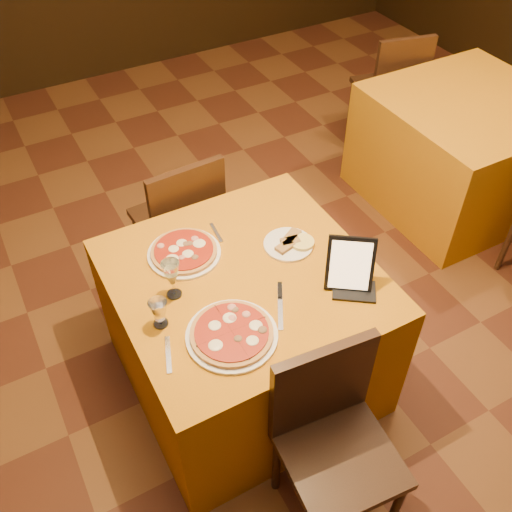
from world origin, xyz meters
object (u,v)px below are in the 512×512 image
main_table (245,329)px  tablet (350,264)px  chair_main_near (340,458)px  water_glass (159,313)px  chair_side_far (386,87)px  chair_main_far (176,219)px  wine_glass (172,279)px  pizza_near (232,334)px  side_table (461,151)px  pizza_far (184,252)px

main_table → tablet: bearing=-35.3°
chair_main_near → water_glass: (-0.42, 0.71, 0.36)m
chair_side_far → main_table: bearing=49.6°
chair_main_far → chair_side_far: size_ratio=1.00×
chair_side_far → wine_glass: wine_glass is taller
pizza_near → water_glass: bearing=138.6°
chair_main_far → chair_side_far: bearing=-165.5°
chair_main_near → side_table: bearing=41.1°
chair_main_near → wine_glass: bearing=115.7°
side_table → chair_main_far: chair_main_far is taller
chair_main_near → chair_side_far: 2.99m
side_table → pizza_far: bearing=-169.5°
side_table → tablet: bearing=-150.9°
chair_main_near → tablet: (0.36, 0.53, 0.41)m
pizza_near → side_table: bearing=22.8°
main_table → pizza_far: size_ratio=3.33×
chair_side_far → water_glass: bearing=45.9°
pizza_near → tablet: size_ratio=1.49×
water_glass → wine_glass: bearing=47.8°
chair_main_far → pizza_near: 1.15m
side_table → main_table: bearing=-162.1°
chair_side_far → pizza_near: 2.80m
side_table → chair_main_far: size_ratio=1.21×
main_table → chair_side_far: size_ratio=1.21×
pizza_near → pizza_far: 0.51m
wine_glass → side_table: bearing=14.7°
side_table → tablet: tablet is taller
main_table → pizza_far: 0.49m
pizza_far → wine_glass: 0.25m
water_glass → tablet: (0.78, -0.18, 0.06)m
chair_main_far → pizza_far: (-0.17, -0.58, 0.31)m
side_table → pizza_far: pizza_far is taller
tablet → pizza_near: bearing=-143.1°
side_table → wine_glass: wine_glass is taller
tablet → chair_main_far: bearing=144.0°
side_table → tablet: 1.91m
pizza_far → water_glass: water_glass is taller
side_table → pizza_near: pizza_near is taller
main_table → wine_glass: size_ratio=5.79×
side_table → chair_main_far: bearing=174.8°
chair_main_near → chair_main_far: size_ratio=1.00×
pizza_far → wine_glass: (-0.13, -0.20, 0.08)m
side_table → pizza_far: (-2.15, -0.40, 0.39)m
main_table → chair_main_far: bearing=90.0°
chair_main_near → wine_glass: wine_glass is taller
main_table → wine_glass: (-0.31, 0.04, 0.47)m
pizza_near → tablet: bearing=1.5°
main_table → side_table: (1.98, 0.64, 0.00)m
chair_main_far → pizza_far: size_ratio=2.75×
side_table → chair_main_near: size_ratio=1.21×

